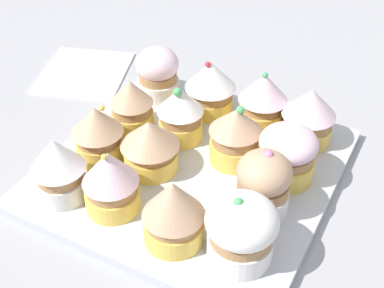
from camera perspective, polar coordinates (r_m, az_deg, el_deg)
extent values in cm
cube|color=#9E9EA3|center=(61.35, 0.00, -4.17)|extent=(180.00, 180.00, 3.00)
cube|color=silver|center=(59.94, 0.00, -2.69)|extent=(30.95, 30.95, 1.20)
cylinder|color=white|center=(56.77, -13.98, -4.55)|extent=(5.22, 5.22, 2.34)
cylinder|color=#AD7F51|center=(55.52, -14.28, -3.11)|extent=(4.72, 4.72, 1.48)
cone|color=white|center=(53.93, -14.69, -1.10)|extent=(5.67, 5.67, 3.59)
cylinder|color=#EFC651|center=(54.52, -8.62, -5.91)|extent=(5.69, 5.69, 2.23)
cylinder|color=#AD7F51|center=(53.32, -8.79, -4.57)|extent=(5.12, 5.12, 1.28)
cone|color=silver|center=(51.67, -9.06, -2.56)|extent=(5.75, 5.75, 3.69)
sphere|color=#EAD64C|center=(50.22, -9.57, -1.40)|extent=(0.60, 0.60, 0.60)
cylinder|color=#EFC651|center=(50.95, -1.99, -9.37)|extent=(5.89, 5.89, 2.24)
cylinder|color=#AD7F51|center=(49.75, -2.03, -8.11)|extent=(5.44, 5.44, 1.02)
cone|color=tan|center=(47.96, -2.10, -6.05)|extent=(6.01, 6.01, 4.00)
cylinder|color=white|center=(49.61, 5.23, -11.10)|extent=(6.17, 6.17, 2.47)
cylinder|color=#AD7F51|center=(48.31, 5.35, -9.77)|extent=(5.74, 5.74, 1.01)
ellipsoid|color=white|center=(46.97, 5.48, -8.29)|extent=(6.72, 6.72, 4.37)
sphere|color=#4CB266|center=(45.58, 5.08, -6.39)|extent=(0.92, 0.92, 0.92)
cylinder|color=#EFC651|center=(60.44, -10.01, -0.64)|extent=(5.27, 5.27, 2.61)
cylinder|color=#AD7F51|center=(59.24, -10.22, 0.83)|extent=(4.85, 4.85, 1.31)
cone|color=tan|center=(57.93, -10.46, 2.56)|extent=(5.86, 5.86, 3.13)
sphere|color=#EAD64C|center=(57.13, -9.82, 3.88)|extent=(0.68, 0.68, 0.68)
cylinder|color=#EFC651|center=(58.60, -4.51, -1.77)|extent=(6.01, 6.01, 2.23)
cylinder|color=#AD7F51|center=(57.55, -4.59, -0.52)|extent=(5.46, 5.46, 1.05)
cone|color=tan|center=(56.26, -4.69, 1.13)|extent=(6.60, 6.60, 3.12)
cylinder|color=white|center=(53.80, 7.55, -6.17)|extent=(5.51, 5.51, 2.71)
cylinder|color=#AD7F51|center=(52.47, 7.72, -4.67)|extent=(5.17, 5.17, 1.16)
ellipsoid|color=tan|center=(51.20, 7.90, -3.13)|extent=(5.52, 5.52, 4.36)
sphere|color=pink|center=(50.10, 8.31, -1.22)|extent=(1.05, 1.05, 1.05)
cylinder|color=#EFC651|center=(64.46, -6.47, 2.54)|extent=(5.23, 5.23, 2.55)
cylinder|color=#AD7F51|center=(63.35, -6.59, 3.96)|extent=(4.77, 4.77, 1.33)
cone|color=tan|center=(62.13, -6.74, 5.63)|extent=(5.26, 5.26, 3.09)
cylinder|color=#EFC651|center=(62.83, -1.24, 1.67)|extent=(5.27, 5.27, 2.43)
cylinder|color=#AD7F51|center=(61.70, -1.27, 3.09)|extent=(4.80, 4.80, 1.41)
cone|color=white|center=(60.43, -1.29, 4.82)|extent=(5.53, 5.53, 3.07)
sphere|color=#4CB266|center=(59.30, -1.58, 5.68)|extent=(1.07, 1.07, 1.07)
cylinder|color=#EFC651|center=(59.63, 4.60, -0.72)|extent=(5.62, 5.62, 2.58)
cylinder|color=#AD7F51|center=(58.35, 4.70, 0.85)|extent=(5.18, 5.18, 1.56)
cone|color=tan|center=(57.04, 4.82, 2.60)|extent=(5.90, 5.90, 2.83)
sphere|color=#4CB266|center=(56.41, 5.30, 3.69)|extent=(0.95, 0.95, 0.95)
cylinder|color=#EFC651|center=(58.09, 10.13, -2.53)|extent=(6.13, 6.13, 2.61)
cylinder|color=#AD7F51|center=(56.93, 10.33, -1.15)|extent=(5.68, 5.68, 1.03)
ellipsoid|color=silver|center=(55.95, 10.51, 0.09)|extent=(6.32, 6.32, 3.53)
cylinder|color=white|center=(70.54, -3.69, 6.15)|extent=(5.58, 5.58, 2.41)
cylinder|color=#AD7F51|center=(69.60, -3.75, 7.39)|extent=(5.01, 5.01, 1.16)
ellipsoid|color=silver|center=(68.66, -3.81, 8.72)|extent=(5.65, 5.65, 4.30)
cylinder|color=#EFC651|center=(67.42, 1.97, 4.41)|extent=(5.76, 5.76, 2.20)
cylinder|color=#AD7F51|center=(66.43, 2.00, 5.70)|extent=(5.44, 5.44, 1.41)
cone|color=white|center=(65.13, 2.05, 7.52)|extent=(6.45, 6.45, 3.50)
sphere|color=red|center=(64.10, 1.73, 8.68)|extent=(0.72, 0.72, 0.72)
cylinder|color=#EFC651|center=(64.99, 7.53, 2.88)|extent=(5.55, 5.55, 2.72)
cylinder|color=#AD7F51|center=(63.84, 7.68, 4.35)|extent=(4.96, 4.96, 1.32)
cone|color=silver|center=(62.54, 7.86, 6.16)|extent=(5.94, 5.94, 3.46)
sphere|color=#4CB266|center=(61.70, 7.98, 7.43)|extent=(0.73, 0.73, 0.73)
cylinder|color=#EFC651|center=(63.82, 12.29, 1.24)|extent=(5.91, 5.91, 2.29)
cylinder|color=#AD7F51|center=(62.71, 12.52, 2.62)|extent=(5.55, 5.55, 1.49)
cone|color=silver|center=(61.35, 12.83, 4.46)|extent=(6.33, 6.33, 3.37)
cube|color=white|center=(79.73, -11.67, 7.75)|extent=(15.86, 16.58, 0.60)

